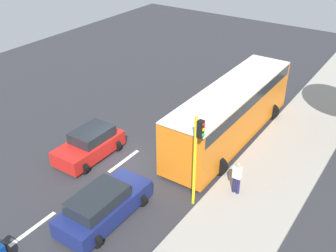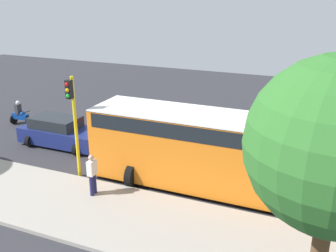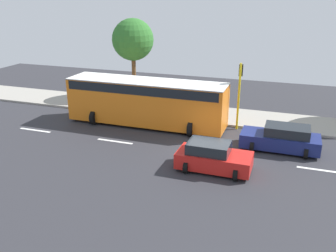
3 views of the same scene
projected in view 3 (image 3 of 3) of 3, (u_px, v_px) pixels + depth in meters
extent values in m
cube|color=#2D2D33|center=(209.00, 155.00, 21.18)|extent=(40.00, 60.00, 0.10)
cube|color=#9E998E|center=(231.00, 117.00, 27.35)|extent=(4.00, 60.00, 0.15)
cube|color=white|center=(321.00, 170.00, 19.30)|extent=(0.20, 2.40, 0.01)
cube|color=white|center=(209.00, 154.00, 21.16)|extent=(0.20, 2.40, 0.01)
cube|color=white|center=(115.00, 141.00, 23.02)|extent=(0.20, 2.40, 0.01)
cube|color=white|center=(35.00, 130.00, 24.88)|extent=(0.20, 2.40, 0.01)
cube|color=red|center=(214.00, 160.00, 19.17)|extent=(1.81, 3.85, 0.80)
cube|color=#1E2328|center=(209.00, 147.00, 19.03)|extent=(1.52, 2.15, 0.56)
cylinder|color=black|center=(241.00, 161.00, 19.57)|extent=(0.64, 0.22, 0.64)
cylinder|color=black|center=(236.00, 175.00, 18.16)|extent=(0.64, 0.22, 0.64)
cylinder|color=black|center=(195.00, 155.00, 20.35)|extent=(0.64, 0.22, 0.64)
cylinder|color=black|center=(186.00, 167.00, 18.94)|extent=(0.64, 0.22, 0.64)
cube|color=navy|center=(280.00, 141.00, 21.65)|extent=(1.83, 4.49, 0.80)
cube|color=#1E2328|center=(287.00, 131.00, 21.31)|extent=(1.54, 2.52, 0.56)
cylinder|color=black|center=(252.00, 146.00, 21.48)|extent=(0.64, 0.22, 0.64)
cylinder|color=black|center=(255.00, 137.00, 22.91)|extent=(0.64, 0.22, 0.64)
cylinder|color=black|center=(306.00, 153.00, 20.56)|extent=(0.64, 0.22, 0.64)
cylinder|color=black|center=(306.00, 143.00, 21.99)|extent=(0.64, 0.22, 0.64)
cube|color=orange|center=(146.00, 102.00, 25.38)|extent=(2.50, 11.00, 2.90)
cube|color=black|center=(146.00, 87.00, 25.00)|extent=(2.52, 10.56, 0.60)
cube|color=white|center=(146.00, 81.00, 24.88)|extent=(2.50, 11.00, 0.08)
cylinder|color=black|center=(94.00, 117.00, 25.89)|extent=(1.00, 0.30, 1.00)
cylinder|color=black|center=(109.00, 109.00, 27.84)|extent=(1.00, 0.30, 1.00)
cylinder|color=black|center=(191.00, 129.00, 23.71)|extent=(1.00, 0.30, 1.00)
cylinder|color=black|center=(199.00, 118.00, 25.66)|extent=(1.00, 0.30, 1.00)
cylinder|color=#1E1E4C|center=(217.00, 113.00, 26.53)|extent=(0.16, 0.16, 0.85)
cylinder|color=#1E1E4C|center=(218.00, 112.00, 26.71)|extent=(0.16, 0.16, 0.85)
cube|color=silver|center=(218.00, 103.00, 26.37)|extent=(0.40, 0.24, 0.60)
sphere|color=tan|center=(218.00, 97.00, 26.23)|extent=(0.22, 0.22, 0.22)
cylinder|color=yellow|center=(239.00, 97.00, 24.36)|extent=(0.14, 0.14, 4.50)
cube|color=black|center=(241.00, 70.00, 23.96)|extent=(0.24, 0.24, 0.76)
sphere|color=red|center=(242.00, 66.00, 23.98)|extent=(0.16, 0.16, 0.16)
sphere|color=#F2A50C|center=(241.00, 70.00, 24.06)|extent=(0.16, 0.16, 0.16)
sphere|color=green|center=(241.00, 73.00, 24.14)|extent=(0.16, 0.16, 0.16)
cylinder|color=brown|center=(134.00, 76.00, 32.14)|extent=(0.36, 0.36, 3.78)
sphere|color=#2D6B28|center=(133.00, 40.00, 31.07)|extent=(3.53, 3.53, 3.53)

